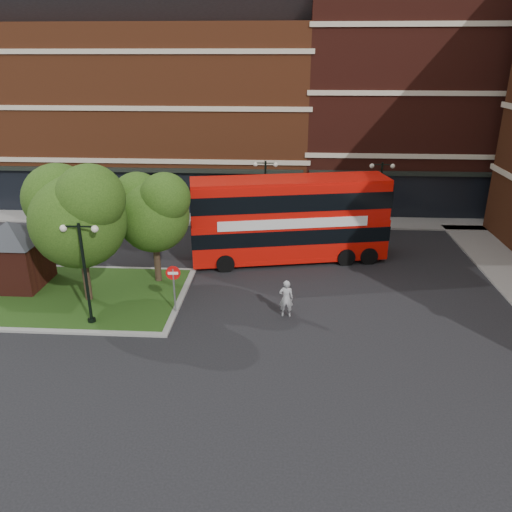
# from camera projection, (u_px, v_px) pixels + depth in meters

# --- Properties ---
(ground) EXTENTS (120.00, 120.00, 0.00)m
(ground) POSITION_uv_depth(u_px,v_px,m) (208.00, 330.00, 22.97)
(ground) COLOR black
(ground) RESTS_ON ground
(pavement_far) EXTENTS (44.00, 3.00, 0.12)m
(pavement_far) POSITION_uv_depth(u_px,v_px,m) (240.00, 220.00, 38.23)
(pavement_far) COLOR slate
(pavement_far) RESTS_ON ground
(terrace_far_left) EXTENTS (26.00, 12.00, 14.00)m
(terrace_far_left) POSITION_uv_depth(u_px,v_px,m) (155.00, 115.00, 43.04)
(terrace_far_left) COLOR brown
(terrace_far_left) RESTS_ON ground
(terrace_far_right) EXTENTS (18.00, 12.00, 16.00)m
(terrace_far_right) POSITION_uv_depth(u_px,v_px,m) (415.00, 104.00, 41.41)
(terrace_far_right) COLOR #471911
(terrace_far_right) RESTS_ON ground
(traffic_island) EXTENTS (12.60, 7.60, 0.15)m
(traffic_island) POSITION_uv_depth(u_px,v_px,m) (65.00, 295.00, 26.18)
(traffic_island) COLOR gray
(traffic_island) RESTS_ON ground
(kiosk) EXTENTS (6.51, 6.51, 3.60)m
(kiosk) POSITION_uv_depth(u_px,v_px,m) (12.00, 247.00, 26.44)
(kiosk) COLOR #471911
(kiosk) RESTS_ON traffic_island
(tree_island_west) EXTENTS (5.40, 4.71, 7.21)m
(tree_island_west) POSITION_uv_depth(u_px,v_px,m) (76.00, 211.00, 23.94)
(tree_island_west) COLOR #2D2116
(tree_island_west) RESTS_ON ground
(tree_island_east) EXTENTS (4.46, 3.90, 6.29)m
(tree_island_east) POSITION_uv_depth(u_px,v_px,m) (152.00, 209.00, 26.28)
(tree_island_east) COLOR #2D2116
(tree_island_east) RESTS_ON ground
(lamp_island) EXTENTS (1.72, 0.36, 5.00)m
(lamp_island) POSITION_uv_depth(u_px,v_px,m) (85.00, 269.00, 22.41)
(lamp_island) COLOR black
(lamp_island) RESTS_ON ground
(lamp_far_left) EXTENTS (1.72, 0.36, 5.00)m
(lamp_far_left) POSITION_uv_depth(u_px,v_px,m) (265.00, 192.00, 35.23)
(lamp_far_left) COLOR black
(lamp_far_left) RESTS_ON ground
(lamp_far_right) EXTENTS (1.72, 0.36, 5.00)m
(lamp_far_right) POSITION_uv_depth(u_px,v_px,m) (380.00, 193.00, 34.77)
(lamp_far_right) COLOR black
(lamp_far_right) RESTS_ON ground
(bus) EXTENTS (12.03, 4.91, 4.48)m
(bus) POSITION_uv_depth(u_px,v_px,m) (289.00, 214.00, 29.84)
(bus) COLOR red
(bus) RESTS_ON ground
(woman) EXTENTS (0.70, 0.47, 1.89)m
(woman) POSITION_uv_depth(u_px,v_px,m) (286.00, 298.00, 23.88)
(woman) COLOR #9B9B9E
(woman) RESTS_ON ground
(car_silver) EXTENTS (3.78, 1.69, 1.26)m
(car_silver) POSITION_uv_depth(u_px,v_px,m) (224.00, 214.00, 37.62)
(car_silver) COLOR silver
(car_silver) RESTS_ON ground
(car_white) EXTENTS (4.47, 1.61, 1.46)m
(car_white) POSITION_uv_depth(u_px,v_px,m) (287.00, 220.00, 35.92)
(car_white) COLOR white
(car_white) RESTS_ON ground
(no_entry_sign) EXTENTS (0.70, 0.10, 2.52)m
(no_entry_sign) POSITION_uv_depth(u_px,v_px,m) (174.00, 280.00, 23.79)
(no_entry_sign) COLOR slate
(no_entry_sign) RESTS_ON ground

